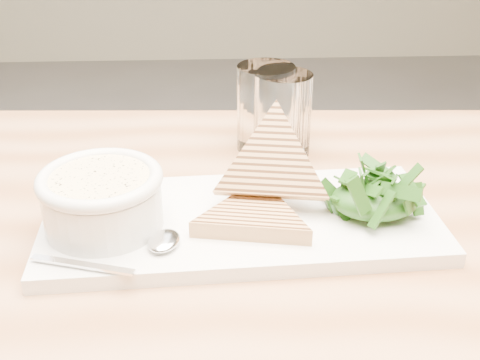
{
  "coord_description": "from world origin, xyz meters",
  "views": [
    {
      "loc": [
        0.04,
        -0.74,
        1.13
      ],
      "look_at": [
        0.07,
        -0.16,
        0.82
      ],
      "focal_mm": 45.0,
      "sensor_mm": 36.0,
      "label": 1
    }
  ],
  "objects_px": {
    "glass_far": "(284,115)",
    "soup_bowl": "(103,205)",
    "table_top": "(252,257)",
    "glass_near": "(265,108)",
    "platter": "(241,221)"
  },
  "relations": [
    {
      "from": "platter",
      "to": "glass_far",
      "type": "bearing_deg",
      "value": 70.56
    },
    {
      "from": "platter",
      "to": "soup_bowl",
      "type": "xyz_separation_m",
      "value": [
        -0.15,
        -0.01,
        0.03
      ]
    },
    {
      "from": "table_top",
      "to": "glass_near",
      "type": "bearing_deg",
      "value": 81.91
    },
    {
      "from": "table_top",
      "to": "glass_near",
      "type": "relative_size",
      "value": 9.53
    },
    {
      "from": "platter",
      "to": "glass_near",
      "type": "xyz_separation_m",
      "value": [
        0.04,
        0.21,
        0.05
      ]
    },
    {
      "from": "soup_bowl",
      "to": "glass_near",
      "type": "xyz_separation_m",
      "value": [
        0.19,
        0.22,
        0.02
      ]
    },
    {
      "from": "soup_bowl",
      "to": "glass_far",
      "type": "bearing_deg",
      "value": 43.95
    },
    {
      "from": "table_top",
      "to": "soup_bowl",
      "type": "distance_m",
      "value": 0.17
    },
    {
      "from": "platter",
      "to": "soup_bowl",
      "type": "relative_size",
      "value": 3.47
    },
    {
      "from": "table_top",
      "to": "platter",
      "type": "height_order",
      "value": "platter"
    },
    {
      "from": "platter",
      "to": "glass_far",
      "type": "relative_size",
      "value": 3.79
    },
    {
      "from": "table_top",
      "to": "glass_near",
      "type": "distance_m",
      "value": 0.25
    },
    {
      "from": "platter",
      "to": "soup_bowl",
      "type": "bearing_deg",
      "value": -174.53
    },
    {
      "from": "table_top",
      "to": "soup_bowl",
      "type": "bearing_deg",
      "value": 174.97
    },
    {
      "from": "glass_far",
      "to": "soup_bowl",
      "type": "bearing_deg",
      "value": -136.05
    }
  ]
}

